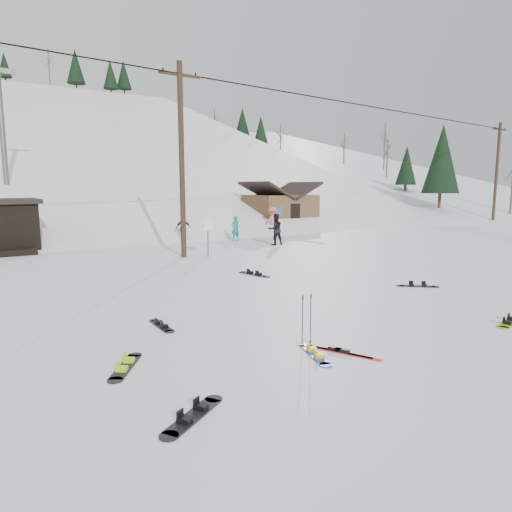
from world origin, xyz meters
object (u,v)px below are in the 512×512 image
utility_pole (182,158)px  cabin (280,210)px  hero_snowboard (315,354)px  hero_skis (339,351)px

utility_pole → cabin: bearing=37.6°
utility_pole → hero_snowboard: utility_pole is taller
hero_snowboard → hero_skis: (0.50, -0.15, 0.00)m
utility_pole → hero_snowboard: 14.54m
utility_pole → cabin: (13.00, 10.00, -3.20)m
cabin → hero_snowboard: (-16.16, -23.40, -1.46)m
utility_pole → hero_skis: utility_pole is taller
cabin → hero_skis: (-15.66, -23.55, -1.46)m
cabin → hero_skis: bearing=-123.6°
cabin → hero_snowboard: bearing=-124.6°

